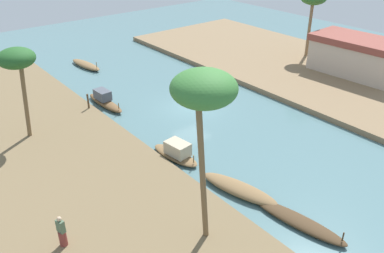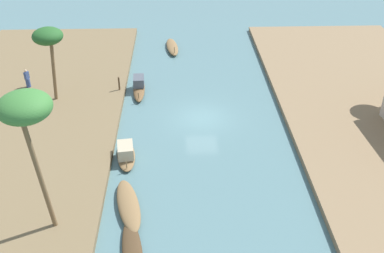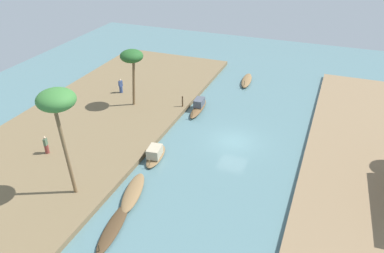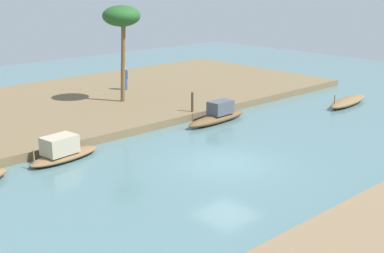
{
  "view_description": "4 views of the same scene",
  "coord_description": "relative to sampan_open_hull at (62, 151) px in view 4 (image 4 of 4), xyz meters",
  "views": [
    {
      "loc": [
        22.15,
        -17.84,
        13.57
      ],
      "look_at": [
        3.94,
        -3.16,
        1.01
      ],
      "focal_mm": 37.34,
      "sensor_mm": 36.0,
      "label": 1
    },
    {
      "loc": [
        30.21,
        -1.8,
        18.14
      ],
      "look_at": [
        3.0,
        -0.87,
        1.12
      ],
      "focal_mm": 42.72,
      "sensor_mm": 36.0,
      "label": 2
    },
    {
      "loc": [
        29.93,
        7.54,
        18.6
      ],
      "look_at": [
        -0.24,
        -4.15,
        0.57
      ],
      "focal_mm": 36.85,
      "sensor_mm": 36.0,
      "label": 3
    },
    {
      "loc": [
        16.24,
        15.16,
        8.05
      ],
      "look_at": [
        -0.22,
        -2.53,
        1.16
      ],
      "focal_mm": 49.27,
      "sensor_mm": 36.0,
      "label": 4
    }
  ],
  "objects": [
    {
      "name": "palm_tree_left_near",
      "position": [
        -7.89,
        -6.15,
        5.18
      ],
      "size": [
        2.31,
        2.31,
        5.97
      ],
      "color": "brown",
      "rests_on": "riverbank_left"
    },
    {
      "name": "sampan_with_red_awning",
      "position": [
        -9.83,
        0.24,
        -0.01
      ],
      "size": [
        4.61,
        1.2,
        1.23
      ],
      "rotation": [
        0.0,
        0.0,
        0.05
      ],
      "color": "brown",
      "rests_on": "river_water"
    },
    {
      "name": "riverbank_left",
      "position": [
        -5.15,
        -8.42,
        -0.23
      ],
      "size": [
        38.09,
        15.01,
        0.43
      ],
      "primitive_type": "cube",
      "color": "brown",
      "rests_on": "ground"
    },
    {
      "name": "river_water",
      "position": [
        -5.15,
        5.38,
        -0.45
      ],
      "size": [
        65.7,
        65.7,
        0.0
      ],
      "primitive_type": "plane",
      "color": "slate",
      "rests_on": "ground"
    },
    {
      "name": "person_by_mooring",
      "position": [
        -10.09,
        -9.12,
        0.67
      ],
      "size": [
        0.49,
        0.49,
        1.6
      ],
      "rotation": [
        0.0,
        0.0,
        5.86
      ],
      "color": "#33477A",
      "rests_on": "riverbank_left"
    },
    {
      "name": "sampan_foreground",
      "position": [
        -19.05,
        3.04,
        -0.2
      ],
      "size": [
        4.63,
        1.61,
        1.01
      ],
      "rotation": [
        0.0,
        0.0,
        0.11
      ],
      "color": "brown",
      "rests_on": "river_water"
    },
    {
      "name": "sampan_open_hull",
      "position": [
        0.0,
        0.0,
        0.0
      ],
      "size": [
        3.73,
        1.63,
        1.19
      ],
      "rotation": [
        0.0,
        0.0,
        0.12
      ],
      "color": "brown",
      "rests_on": "river_water"
    },
    {
      "name": "mooring_post",
      "position": [
        -9.3,
        -1.35,
        0.56
      ],
      "size": [
        0.14,
        0.14,
        1.15
      ],
      "primitive_type": "cylinder",
      "color": "#4C3823",
      "rests_on": "riverbank_left"
    }
  ]
}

